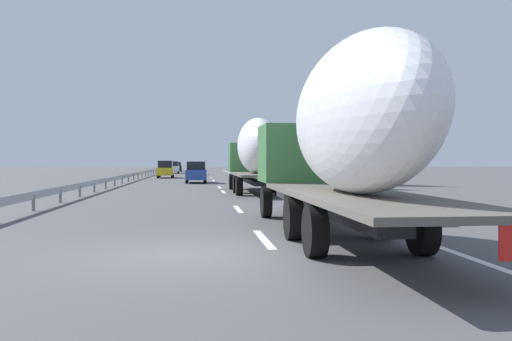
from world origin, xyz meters
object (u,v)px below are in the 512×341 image
Objects in this scene: car_black_suv at (177,167)px; truck_lead at (255,152)px; car_blue_sedan at (196,172)px; road_sign at (266,158)px; truck_trailing at (342,133)px; car_yellow_coupe at (166,169)px; car_white_van at (173,167)px.

truck_lead is at bearing -173.87° from car_black_suv.
car_black_suv is (65.58, 7.04, -1.56)m from truck_lead.
road_sign reaches higher than car_blue_sedan.
car_blue_sedan is at bearing 5.72° from truck_trailing.
car_white_van is (21.79, 0.09, -0.03)m from car_yellow_coupe.
truck_lead is at bearing 170.62° from road_sign.
road_sign is (38.04, -3.10, -0.40)m from truck_trailing.
road_sign is at bearing -64.51° from car_blue_sedan.
car_black_suv is (84.85, 7.04, -1.66)m from truck_trailing.
truck_trailing is at bearing -174.35° from car_white_van.
car_yellow_coupe is (49.43, 6.95, -1.59)m from truck_trailing.
car_yellow_coupe is at bearing -179.85° from car_black_suv.
car_white_van reaches higher than car_black_suv.
car_black_suv is at bearing 6.13° from truck_lead.
truck_trailing reaches higher than truck_lead.
road_sign is at bearing -163.00° from car_white_van.
truck_lead is at bearing -0.00° from truck_trailing.
truck_trailing is at bearing 175.34° from road_sign.
truck_lead is at bearing -172.28° from car_white_van.
car_yellow_coupe is at bearing 8.00° from truck_trailing.
truck_trailing is 71.58m from car_white_van.
truck_lead is at bearing -167.39° from car_blue_sedan.
car_blue_sedan reaches higher than car_black_suv.
truck_lead reaches higher than car_black_suv.
car_blue_sedan is 7.41m from road_sign.
car_black_suv is 1.44× the size of road_sign.
truck_lead is 65.97m from car_black_suv.
truck_lead is 52.44m from car_white_van.
car_white_van is (51.94, 7.04, -1.52)m from truck_lead.
car_black_suv is at bearing 4.06° from car_blue_sedan.
car_black_suv is at bearing 0.15° from car_yellow_coupe.
car_yellow_coupe is 1.00× the size of car_white_van.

